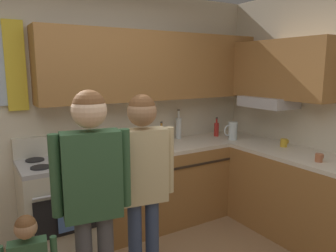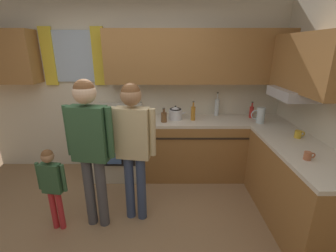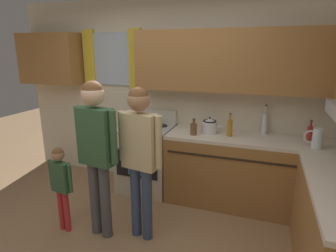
# 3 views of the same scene
# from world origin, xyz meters

# --- Properties ---
(back_wall_unit) EXTENTS (4.60, 0.42, 2.60)m
(back_wall_unit) POSITION_xyz_m (0.09, 1.81, 1.51)
(back_wall_unit) COLOR beige
(back_wall_unit) RESTS_ON ground
(kitchen_counter_run) EXTENTS (2.13, 2.14, 0.90)m
(kitchen_counter_run) POSITION_xyz_m (1.55, 1.09, 0.45)
(kitchen_counter_run) COLOR #9E6B38
(kitchen_counter_run) RESTS_ON ground
(stove_oven) EXTENTS (0.70, 0.67, 1.10)m
(stove_oven) POSITION_xyz_m (-0.20, 1.54, 0.47)
(stove_oven) COLOR beige
(stove_oven) RESTS_ON ground
(bottle_sauce_red) EXTENTS (0.06, 0.06, 0.25)m
(bottle_sauce_red) POSITION_xyz_m (1.82, 1.64, 0.99)
(bottle_sauce_red) COLOR red
(bottle_sauce_red) RESTS_ON kitchen_counter_run
(bottle_squat_brown) EXTENTS (0.08, 0.08, 0.21)m
(bottle_squat_brown) POSITION_xyz_m (0.50, 1.42, 0.98)
(bottle_squat_brown) COLOR brown
(bottle_squat_brown) RESTS_ON kitchen_counter_run
(bottle_tall_clear) EXTENTS (0.07, 0.07, 0.37)m
(bottle_tall_clear) POSITION_xyz_m (1.32, 1.76, 1.04)
(bottle_tall_clear) COLOR silver
(bottle_tall_clear) RESTS_ON kitchen_counter_run
(bottle_oil_amber) EXTENTS (0.06, 0.06, 0.29)m
(bottle_oil_amber) POSITION_xyz_m (0.92, 1.51, 1.01)
(bottle_oil_amber) COLOR #B27223
(bottle_oil_amber) RESTS_ON kitchen_counter_run
(stovetop_kettle) EXTENTS (0.27, 0.20, 0.21)m
(stovetop_kettle) POSITION_xyz_m (0.67, 1.56, 1.00)
(stovetop_kettle) COLOR silver
(stovetop_kettle) RESTS_ON kitchen_counter_run
(water_pitcher) EXTENTS (0.19, 0.11, 0.22)m
(water_pitcher) POSITION_xyz_m (1.85, 1.38, 1.01)
(water_pitcher) COLOR silver
(water_pitcher) RESTS_ON kitchen_counter_run
(adult_holding_child) EXTENTS (0.50, 0.22, 1.64)m
(adult_holding_child) POSITION_xyz_m (-0.24, 0.42, 1.03)
(adult_holding_child) COLOR #4C4C51
(adult_holding_child) RESTS_ON ground
(adult_in_plaid) EXTENTS (0.49, 0.21, 1.59)m
(adult_in_plaid) POSITION_xyz_m (0.18, 0.53, 1.00)
(adult_in_plaid) COLOR #38476B
(adult_in_plaid) RESTS_ON ground
(small_child) EXTENTS (0.32, 0.13, 0.95)m
(small_child) POSITION_xyz_m (-0.66, 0.35, 0.60)
(small_child) COLOR red
(small_child) RESTS_ON ground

